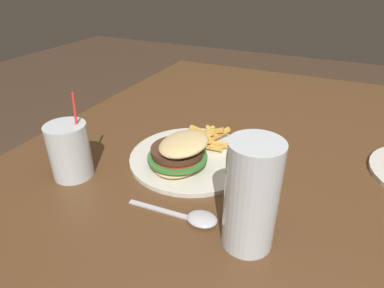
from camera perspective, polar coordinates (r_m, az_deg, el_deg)
name	(u,v)px	position (r m, az deg, el deg)	size (l,w,h in m)	color
dining_table	(288,203)	(0.85, 16.78, -10.03)	(1.37, 1.29, 0.72)	brown
meal_plate_near	(187,154)	(0.72, -0.94, -1.77)	(0.29, 0.29, 0.09)	silver
beer_glass	(251,197)	(0.50, 10.47, -9.32)	(0.08, 0.08, 0.19)	silver
juice_glass	(70,152)	(0.71, -20.88, -1.32)	(0.08, 0.08, 0.18)	silver
spoon	(198,218)	(0.58, 1.06, -13.05)	(0.05, 0.18, 0.02)	silver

